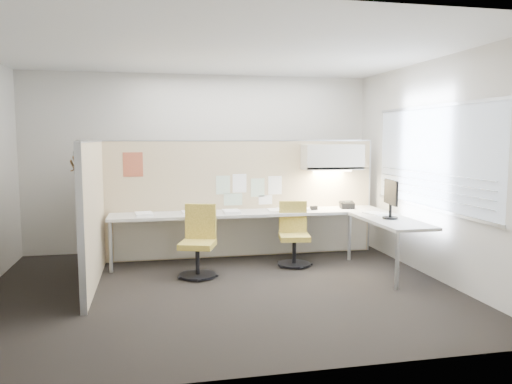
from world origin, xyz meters
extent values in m
cube|color=black|center=(0.00, 0.00, -0.01)|extent=(5.50, 4.50, 0.01)
cube|color=white|center=(0.00, 0.00, 2.80)|extent=(5.50, 4.50, 0.01)
cube|color=beige|center=(0.00, 2.25, 1.40)|extent=(5.50, 0.02, 2.80)
cube|color=beige|center=(0.00, -2.25, 1.40)|extent=(5.50, 0.02, 2.80)
cube|color=beige|center=(2.75, 0.00, 1.40)|extent=(0.02, 4.50, 2.80)
cube|color=#9099A7|center=(2.73, 0.00, 1.55)|extent=(0.01, 2.80, 1.30)
cube|color=tan|center=(0.55, 1.60, 0.88)|extent=(4.10, 0.06, 1.75)
cube|color=tan|center=(-1.50, 0.50, 0.88)|extent=(0.06, 2.20, 1.75)
cube|color=beige|center=(0.60, 1.27, 0.71)|extent=(4.00, 0.60, 0.04)
cube|color=beige|center=(2.30, 0.23, 0.71)|extent=(0.60, 1.47, 0.04)
cube|color=beige|center=(0.60, 1.54, 0.34)|extent=(3.90, 0.02, 0.64)
cylinder|color=#A5A8AA|center=(-1.35, 1.02, 0.34)|extent=(0.05, 0.05, 0.69)
cylinder|color=#A5A8AA|center=(2.05, -0.45, 0.34)|extent=(0.05, 0.05, 0.69)
cylinder|color=#A5A8AA|center=(2.05, 1.02, 0.34)|extent=(0.05, 0.05, 0.69)
cube|color=beige|center=(1.90, 1.39, 1.51)|extent=(0.90, 0.36, 0.38)
cube|color=#FFEABF|center=(1.90, 1.39, 1.30)|extent=(0.60, 0.06, 0.02)
cube|color=#8CBF8C|center=(0.25, 1.57, 1.10)|extent=(0.21, 0.00, 0.28)
cube|color=white|center=(0.50, 1.57, 1.12)|extent=(0.21, 0.00, 0.28)
cube|color=#8CBF8C|center=(0.78, 1.57, 1.05)|extent=(0.21, 0.00, 0.28)
cube|color=white|center=(1.05, 1.57, 1.08)|extent=(0.21, 0.00, 0.28)
cube|color=#8CBF8C|center=(0.40, 1.57, 0.88)|extent=(0.28, 0.00, 0.18)
cube|color=white|center=(0.90, 1.57, 0.86)|extent=(0.21, 0.00, 0.14)
cube|color=#F14C1E|center=(-1.05, 1.57, 1.42)|extent=(0.28, 0.00, 0.35)
cylinder|color=black|center=(-0.23, 0.56, 0.03)|extent=(0.49, 0.49, 0.03)
cylinder|color=black|center=(-0.23, 0.56, 0.21)|extent=(0.06, 0.06, 0.37)
cube|color=#F1D159|center=(-0.23, 0.56, 0.43)|extent=(0.54, 0.54, 0.07)
cube|color=#F1D159|center=(-0.17, 0.75, 0.70)|extent=(0.41, 0.18, 0.47)
cylinder|color=black|center=(1.15, 0.85, 0.03)|extent=(0.47, 0.47, 0.03)
cylinder|color=black|center=(1.15, 0.85, 0.21)|extent=(0.05, 0.05, 0.36)
cube|color=#F1D159|center=(1.15, 0.85, 0.41)|extent=(0.48, 0.48, 0.07)
cube|color=#F1D159|center=(1.19, 1.05, 0.67)|extent=(0.40, 0.12, 0.45)
cylinder|color=black|center=(2.30, 0.25, 0.75)|extent=(0.20, 0.20, 0.02)
cylinder|color=black|center=(2.30, 0.25, 0.83)|extent=(0.04, 0.04, 0.18)
cube|color=black|center=(2.30, 0.25, 1.09)|extent=(0.10, 0.49, 0.33)
cube|color=black|center=(2.30, 0.25, 1.09)|extent=(0.07, 0.44, 0.29)
cube|color=black|center=(2.11, 1.29, 0.78)|extent=(0.23, 0.22, 0.12)
cylinder|color=black|center=(2.02, 1.31, 0.81)|extent=(0.06, 0.17, 0.04)
cube|color=black|center=(1.37, 1.41, 0.76)|extent=(0.14, 0.09, 0.05)
cube|color=black|center=(1.57, 1.25, 0.76)|extent=(0.11, 0.09, 0.06)
cube|color=silver|center=(-1.50, -0.20, 1.77)|extent=(0.14, 0.02, 0.02)
cylinder|color=silver|center=(-1.57, -0.20, 1.69)|extent=(0.02, 0.02, 0.14)
cube|color=#AD7F4C|center=(-1.57, -0.20, 1.56)|extent=(0.02, 0.42, 0.12)
cube|color=#AD7F4C|center=(-1.60, -0.17, 1.52)|extent=(0.02, 0.42, 0.12)
cube|color=#B3B0BB|center=(-1.58, -0.25, 0.95)|extent=(0.01, 0.07, 1.05)
cube|color=white|center=(-0.91, 1.25, 0.75)|extent=(0.26, 0.32, 0.04)
cube|color=white|center=(-0.26, 1.33, 0.74)|extent=(0.25, 0.31, 0.02)
cube|color=white|center=(0.32, 1.20, 0.75)|extent=(0.23, 0.30, 0.04)
cube|color=white|center=(1.00, 1.29, 0.74)|extent=(0.25, 0.32, 0.02)
cube|color=white|center=(1.34, 1.26, 0.74)|extent=(0.31, 0.35, 0.03)
cube|color=white|center=(2.30, 0.69, 0.74)|extent=(0.32, 0.36, 0.02)
cube|color=white|center=(1.15, 1.29, 0.74)|extent=(0.24, 0.31, 0.02)
camera|label=1|loc=(-0.79, -5.78, 1.81)|focal=35.00mm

